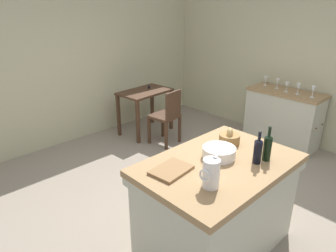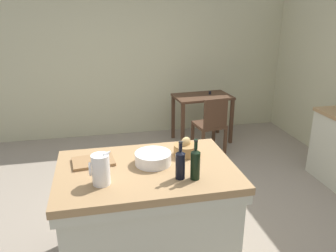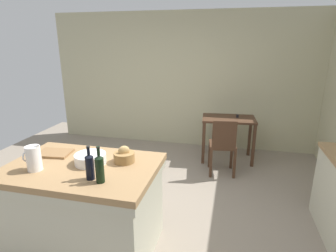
{
  "view_description": "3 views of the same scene",
  "coord_description": "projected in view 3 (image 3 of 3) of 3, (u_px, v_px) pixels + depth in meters",
  "views": [
    {
      "loc": [
        -2.3,
        -2.05,
        2.21
      ],
      "look_at": [
        0.02,
        0.39,
        0.83
      ],
      "focal_mm": 32.65,
      "sensor_mm": 36.0,
      "label": 1
    },
    {
      "loc": [
        -0.7,
        -3.05,
        2.14
      ],
      "look_at": [
        0.07,
        0.52,
        0.82
      ],
      "focal_mm": 35.87,
      "sensor_mm": 36.0,
      "label": 2
    },
    {
      "loc": [
        0.98,
        -2.78,
        2.03
      ],
      "look_at": [
        0.16,
        0.63,
        0.96
      ],
      "focal_mm": 29.44,
      "sensor_mm": 36.0,
      "label": 3
    }
  ],
  "objects": [
    {
      "name": "ground_plane",
      "position": [
        143.0,
        214.0,
        3.4
      ],
      "size": [
        6.76,
        6.76,
        0.0
      ],
      "primitive_type": "plane",
      "color": "gray"
    },
    {
      "name": "wall_back",
      "position": [
        183.0,
        81.0,
        5.44
      ],
      "size": [
        5.32,
        0.12,
        2.6
      ],
      "primitive_type": "cube",
      "color": "#B7B28E",
      "rests_on": "ground"
    },
    {
      "name": "island_table",
      "position": [
        86.0,
        204.0,
        2.72
      ],
      "size": [
        1.42,
        0.96,
        0.92
      ],
      "color": "#99754C",
      "rests_on": "ground"
    },
    {
      "name": "writing_desk",
      "position": [
        228.0,
        125.0,
        4.81
      ],
      "size": [
        0.94,
        0.63,
        0.82
      ],
      "color": "#472D1E",
      "rests_on": "ground"
    },
    {
      "name": "wooden_chair",
      "position": [
        223.0,
        145.0,
        4.28
      ],
      "size": [
        0.45,
        0.45,
        0.92
      ],
      "color": "#472D1E",
      "rests_on": "ground"
    },
    {
      "name": "pitcher",
      "position": [
        34.0,
        158.0,
        2.47
      ],
      "size": [
        0.17,
        0.13,
        0.27
      ],
      "color": "white",
      "rests_on": "island_table"
    },
    {
      "name": "wash_bowl",
      "position": [
        90.0,
        159.0,
        2.62
      ],
      "size": [
        0.3,
        0.3,
        0.1
      ],
      "primitive_type": "cylinder",
      "color": "white",
      "rests_on": "island_table"
    },
    {
      "name": "bread_basket",
      "position": [
        124.0,
        156.0,
        2.65
      ],
      "size": [
        0.2,
        0.2,
        0.17
      ],
      "color": "olive",
      "rests_on": "island_table"
    },
    {
      "name": "cutting_board",
      "position": [
        54.0,
        153.0,
        2.85
      ],
      "size": [
        0.36,
        0.27,
        0.02
      ],
      "primitive_type": "cube",
      "rotation": [
        0.0,
        0.0,
        0.12
      ],
      "color": "olive",
      "rests_on": "island_table"
    },
    {
      "name": "wine_bottle_dark",
      "position": [
        100.0,
        168.0,
        2.25
      ],
      "size": [
        0.07,
        0.07,
        0.32
      ],
      "color": "black",
      "rests_on": "island_table"
    },
    {
      "name": "wine_bottle_amber",
      "position": [
        90.0,
        166.0,
        2.3
      ],
      "size": [
        0.07,
        0.07,
        0.3
      ],
      "color": "black",
      "rests_on": "island_table"
    }
  ]
}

